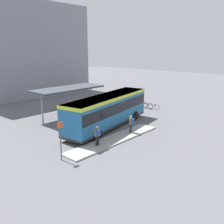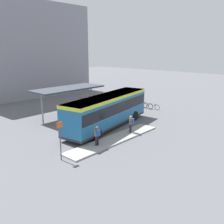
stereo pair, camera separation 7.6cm
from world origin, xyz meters
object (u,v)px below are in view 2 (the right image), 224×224
(bicycle_orange, at_px, (138,104))
(platform_sign, at_px, (60,139))
(city_bus, at_px, (108,109))
(potted_planter_far_side, at_px, (93,112))
(pedestrian_waiting, at_px, (97,134))
(bicycle_black, at_px, (154,107))
(bicycle_red, at_px, (148,106))
(pedestrian_companion, at_px, (131,123))
(potted_planter_near_shelter, at_px, (103,110))
(bicycle_blue, at_px, (143,105))

(bicycle_orange, height_order, platform_sign, platform_sign)
(city_bus, distance_m, potted_planter_far_side, 4.03)
(city_bus, xyz_separation_m, pedestrian_waiting, (-4.41, -2.91, -0.81))
(bicycle_black, relative_size, bicycle_red, 0.96)
(pedestrian_companion, xyz_separation_m, bicycle_red, (9.16, 4.37, -0.64))
(city_bus, relative_size, bicycle_red, 6.62)
(potted_planter_near_shelter, bearing_deg, potted_planter_far_side, 171.67)
(pedestrian_waiting, relative_size, potted_planter_near_shelter, 1.37)
(city_bus, relative_size, bicycle_black, 6.92)
(bicycle_orange, bearing_deg, pedestrian_companion, 115.75)
(platform_sign, bearing_deg, bicycle_orange, 19.06)
(bicycle_orange, bearing_deg, bicycle_black, 173.22)
(pedestrian_waiting, relative_size, bicycle_orange, 1.06)
(pedestrian_waiting, xyz_separation_m, potted_planter_near_shelter, (7.24, 6.29, -0.44))
(bicycle_blue, height_order, platform_sign, platform_sign)
(pedestrian_waiting, distance_m, bicycle_orange, 14.98)
(pedestrian_companion, bearing_deg, potted_planter_far_side, -31.90)
(pedestrian_waiting, distance_m, bicycle_black, 14.17)
(bicycle_blue, bearing_deg, bicycle_orange, -176.37)
(bicycle_black, bearing_deg, bicycle_orange, -0.68)
(bicycle_blue, relative_size, bicycle_orange, 1.12)
(pedestrian_waiting, xyz_separation_m, bicycle_blue, (13.66, 5.23, -0.68))
(pedestrian_waiting, bearing_deg, city_bus, -44.89)
(pedestrian_companion, height_order, bicycle_orange, pedestrian_companion)
(potted_planter_near_shelter, distance_m, potted_planter_far_side, 1.56)
(bicycle_orange, relative_size, platform_sign, 0.55)
(bicycle_red, bearing_deg, potted_planter_far_side, 83.43)
(bicycle_black, bearing_deg, pedestrian_companion, 109.44)
(city_bus, distance_m, bicycle_blue, 9.66)
(potted_planter_far_side, distance_m, platform_sign, 11.13)
(pedestrian_waiting, xyz_separation_m, pedestrian_companion, (4.38, 0.01, -0.03))
(potted_planter_far_side, bearing_deg, pedestrian_companion, -101.44)
(pedestrian_companion, bearing_deg, potted_planter_near_shelter, -44.94)
(city_bus, xyz_separation_m, potted_planter_near_shelter, (2.84, 3.39, -1.25))
(bicycle_black, xyz_separation_m, potted_planter_far_side, (-8.00, 2.98, 0.28))
(bicycle_black, relative_size, bicycle_orange, 1.10)
(bicycle_red, distance_m, bicycle_orange, 1.70)
(pedestrian_companion, xyz_separation_m, platform_sign, (-7.78, 0.17, 0.54))
(bicycle_black, bearing_deg, city_bus, 92.61)
(bicycle_black, xyz_separation_m, bicycle_red, (-0.16, 0.85, 0.02))
(pedestrian_waiting, relative_size, bicycle_black, 0.96)
(bicycle_blue, bearing_deg, bicycle_black, 5.26)
(pedestrian_waiting, distance_m, potted_planter_far_side, 8.67)
(potted_planter_near_shelter, bearing_deg, bicycle_orange, -1.90)
(bicycle_red, height_order, bicycle_blue, bicycle_red)
(pedestrian_waiting, height_order, potted_planter_far_side, pedestrian_waiting)
(city_bus, xyz_separation_m, bicycle_orange, (9.26, 3.18, -1.53))
(pedestrian_companion, relative_size, potted_planter_far_side, 1.29)
(pedestrian_companion, distance_m, platform_sign, 7.80)
(pedestrian_companion, bearing_deg, pedestrian_waiting, 69.71)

